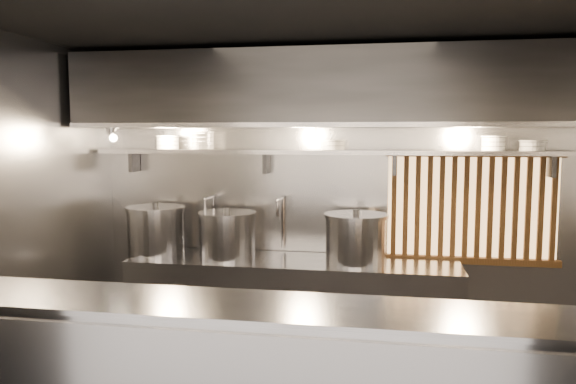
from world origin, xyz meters
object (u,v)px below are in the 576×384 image
(pendant_bulb, at_px, (316,143))
(heat_lamp, at_px, (111,132))
(stock_pot_left, at_px, (156,230))
(stock_pot_right, at_px, (356,238))
(stock_pot_mid, at_px, (227,235))

(pendant_bulb, bearing_deg, heat_lamp, -169.00)
(heat_lamp, height_order, stock_pot_left, heat_lamp)
(heat_lamp, bearing_deg, stock_pot_left, 49.51)
(pendant_bulb, height_order, stock_pot_left, pendant_bulb)
(pendant_bulb, bearing_deg, stock_pot_right, -11.90)
(heat_lamp, bearing_deg, pendant_bulb, 11.00)
(heat_lamp, xyz_separation_m, stock_pot_mid, (0.99, 0.26, -0.95))
(heat_lamp, height_order, pendant_bulb, heat_lamp)
(stock_pot_left, bearing_deg, pendant_bulb, 1.42)
(heat_lamp, height_order, stock_pot_mid, heat_lamp)
(heat_lamp, bearing_deg, stock_pot_mid, 14.95)
(stock_pot_left, bearing_deg, stock_pot_mid, -3.84)
(pendant_bulb, xyz_separation_m, stock_pot_left, (-1.53, -0.04, -0.83))
(pendant_bulb, bearing_deg, stock_pot_mid, -173.92)
(pendant_bulb, height_order, stock_pot_right, pendant_bulb)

